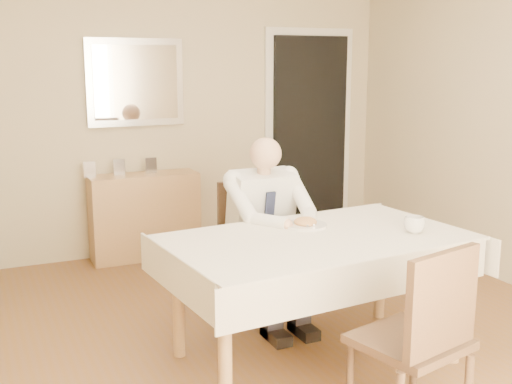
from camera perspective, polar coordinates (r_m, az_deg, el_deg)
name	(u,v)px	position (r m, az deg, el deg)	size (l,w,h in m)	color
room	(282,141)	(3.54, 2.36, 4.52)	(5.00, 5.02, 2.60)	brown
doorway	(309,136)	(6.46, 4.73, 5.00)	(0.96, 0.07, 2.10)	silver
mirror	(136,82)	(5.78, -10.65, 9.55)	(0.86, 0.04, 0.76)	silver
dining_table	(317,250)	(3.71, 5.43, -5.19)	(1.80, 1.16, 0.75)	#A6794E
chair_far	(254,239)	(4.51, -0.22, -4.19)	(0.48, 0.48, 0.91)	#3B2616
chair_near	(422,333)	(3.04, 14.56, -12.04)	(0.54, 0.54, 0.95)	#3B2616
seated_man	(272,223)	(4.21, 1.41, -2.78)	(0.48, 0.72, 1.24)	white
plate	(305,225)	(3.89, 4.41, -2.97)	(0.26, 0.26, 0.02)	white
food	(305,222)	(3.88, 4.41, -2.65)	(0.14, 0.14, 0.06)	olive
knife	(316,224)	(3.85, 5.37, -2.86)	(0.01, 0.01, 0.13)	silver
fork	(304,225)	(3.81, 4.32, -2.99)	(0.01, 0.01, 0.13)	silver
coffee_mug	(414,225)	(3.84, 13.90, -2.84)	(0.12, 0.12, 0.10)	white
sideboard	(145,216)	(5.79, -9.86, -2.13)	(0.95, 0.32, 0.76)	#A6794E
photo_frame_left	(90,170)	(5.63, -14.58, 1.94)	(0.10, 0.02, 0.14)	silver
photo_frame_center	(119,167)	(5.70, -12.08, 2.18)	(0.10, 0.02, 0.14)	silver
photo_frame_right	(151,165)	(5.74, -9.33, 2.35)	(0.10, 0.02, 0.14)	silver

